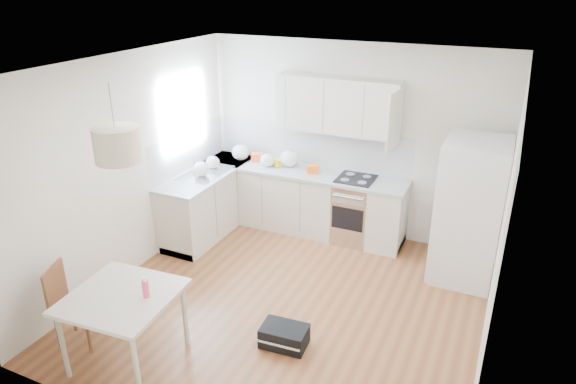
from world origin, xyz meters
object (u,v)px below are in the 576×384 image
object	(u,v)px
refrigerator	(471,211)
dining_table	(122,302)
dining_chair	(77,306)
gym_bag	(284,336)

from	to	relation	value
refrigerator	dining_table	distance (m)	4.06
dining_table	dining_chair	world-z (taller)	dining_chair
refrigerator	dining_table	xyz separation A→B (m)	(-2.76, -2.97, -0.21)
dining_table	dining_chair	xyz separation A→B (m)	(-0.63, 0.01, -0.23)
dining_table	gym_bag	distance (m)	1.63
refrigerator	dining_chair	xyz separation A→B (m)	(-3.40, -2.96, -0.44)
dining_chair	gym_bag	bearing A→B (deg)	3.19
refrigerator	dining_table	size ratio (longest dim) A/B	1.73
dining_table	dining_chair	bearing A→B (deg)	175.06
refrigerator	dining_chair	world-z (taller)	refrigerator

